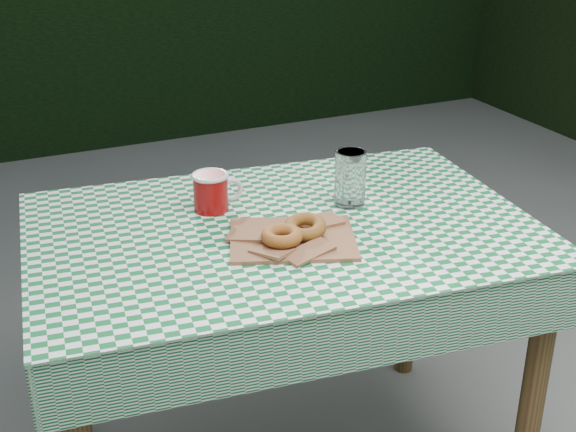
# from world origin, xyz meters

# --- Properties ---
(table) EXTENTS (1.26, 0.91, 0.75)m
(table) POSITION_xyz_m (0.06, -0.05, 0.38)
(table) COLOR #4F2F1B
(table) RESTS_ON ground
(tablecloth) EXTENTS (1.28, 0.93, 0.01)m
(tablecloth) POSITION_xyz_m (0.06, -0.05, 0.75)
(tablecloth) COLOR #0E5C29
(tablecloth) RESTS_ON table
(paper_bag) EXTENTS (0.35, 0.32, 0.02)m
(paper_bag) POSITION_xyz_m (0.04, -0.13, 0.76)
(paper_bag) COLOR #986542
(paper_bag) RESTS_ON tablecloth
(bagel_front) EXTENTS (0.12, 0.12, 0.03)m
(bagel_front) POSITION_xyz_m (0.01, -0.15, 0.79)
(bagel_front) COLOR #9B5920
(bagel_front) RESTS_ON paper_bag
(bagel_back) EXTENTS (0.14, 0.14, 0.03)m
(bagel_back) POSITION_xyz_m (0.07, -0.13, 0.79)
(bagel_back) COLOR brown
(bagel_back) RESTS_ON paper_bag
(coffee_mug) EXTENTS (0.19, 0.19, 0.10)m
(coffee_mug) POSITION_xyz_m (-0.07, 0.11, 0.80)
(coffee_mug) COLOR maroon
(coffee_mug) RESTS_ON tablecloth
(drinking_glass) EXTENTS (0.10, 0.10, 0.14)m
(drinking_glass) POSITION_xyz_m (0.26, 0.00, 0.83)
(drinking_glass) COLOR silver
(drinking_glass) RESTS_ON tablecloth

